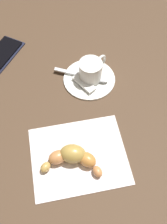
% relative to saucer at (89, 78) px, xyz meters
% --- Properties ---
extents(ground_plane, '(1.80, 1.80, 0.00)m').
position_rel_saucer_xyz_m(ground_plane, '(-0.08, 0.04, -0.00)').
color(ground_plane, '#493424').
extents(saucer, '(0.13, 0.13, 0.01)m').
position_rel_saucer_xyz_m(saucer, '(0.00, 0.00, 0.00)').
color(saucer, white).
rests_on(saucer, ground).
extents(espresso_cup, '(0.07, 0.07, 0.05)m').
position_rel_saucer_xyz_m(espresso_cup, '(0.00, -0.00, 0.03)').
color(espresso_cup, white).
rests_on(espresso_cup, saucer).
extents(teaspoon, '(0.06, 0.14, 0.01)m').
position_rel_saucer_xyz_m(teaspoon, '(-0.00, -0.00, 0.01)').
color(teaspoon, silver).
rests_on(teaspoon, saucer).
extents(sugar_packet, '(0.06, 0.06, 0.01)m').
position_rel_saucer_xyz_m(sugar_packet, '(-0.02, 0.01, 0.01)').
color(sugar_packet, white).
rests_on(sugar_packet, saucer).
extents(napkin, '(0.18, 0.22, 0.00)m').
position_rel_saucer_xyz_m(napkin, '(-0.20, 0.04, -0.00)').
color(napkin, silver).
rests_on(napkin, ground).
extents(croissant, '(0.07, 0.13, 0.04)m').
position_rel_saucer_xyz_m(croissant, '(-0.21, 0.05, 0.02)').
color(croissant, '#C98049').
rests_on(croissant, napkin).
extents(cell_phone, '(0.16, 0.13, 0.01)m').
position_rel_saucer_xyz_m(cell_phone, '(0.09, 0.23, -0.00)').
color(cell_phone, '#1C1F33').
rests_on(cell_phone, ground).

